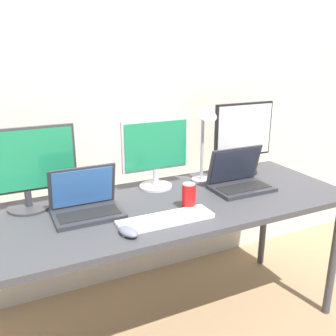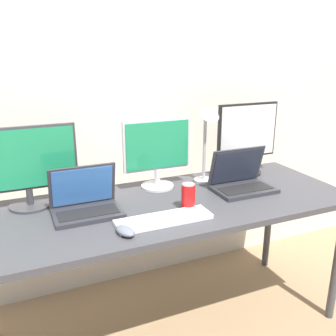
% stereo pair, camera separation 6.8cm
% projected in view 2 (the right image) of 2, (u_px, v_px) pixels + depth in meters
% --- Properties ---
extents(ground_plane, '(16.00, 16.00, 0.00)m').
position_uv_depth(ground_plane, '(168.00, 326.00, 2.08)').
color(ground_plane, '#9E7F5B').
extents(wall_back, '(7.00, 0.08, 2.60)m').
position_uv_depth(wall_back, '(128.00, 79.00, 2.20)').
color(wall_back, silver).
rests_on(wall_back, ground).
extents(work_desk, '(1.88, 0.71, 0.74)m').
position_uv_depth(work_desk, '(168.00, 214.00, 1.87)').
color(work_desk, '#424247').
rests_on(work_desk, ground).
extents(monitor_left, '(0.47, 0.20, 0.39)m').
position_uv_depth(monitor_left, '(26.00, 165.00, 1.75)').
color(monitor_left, '#38383D').
rests_on(monitor_left, work_desk).
extents(monitor_center, '(0.38, 0.18, 0.38)m').
position_uv_depth(monitor_center, '(157.00, 151.00, 2.00)').
color(monitor_center, silver).
rests_on(monitor_center, work_desk).
extents(monitor_right, '(0.40, 0.20, 0.43)m').
position_uv_depth(monitor_right, '(247.00, 137.00, 2.23)').
color(monitor_right, black).
rests_on(monitor_right, work_desk).
extents(laptop_silver, '(0.31, 0.21, 0.22)m').
position_uv_depth(laptop_silver, '(86.00, 203.00, 1.72)').
color(laptop_silver, '#2D2D33').
rests_on(laptop_silver, work_desk).
extents(laptop_secondary, '(0.32, 0.21, 0.22)m').
position_uv_depth(laptop_secondary, '(241.00, 180.00, 2.01)').
color(laptop_secondary, '#2D2D33').
rests_on(laptop_secondary, work_desk).
extents(keyboard_main, '(0.43, 0.13, 0.02)m').
position_uv_depth(keyboard_main, '(164.00, 219.00, 1.65)').
color(keyboard_main, white).
rests_on(keyboard_main, work_desk).
extents(mouse_by_keyboard, '(0.09, 0.12, 0.03)m').
position_uv_depth(mouse_by_keyboard, '(125.00, 231.00, 1.53)').
color(mouse_by_keyboard, slate).
rests_on(mouse_by_keyboard, work_desk).
extents(soda_can_near_keyboard, '(0.07, 0.07, 0.13)m').
position_uv_depth(soda_can_near_keyboard, '(188.00, 197.00, 1.76)').
color(soda_can_near_keyboard, red).
rests_on(soda_can_near_keyboard, work_desk).
extents(desk_lamp, '(0.11, 0.18, 0.47)m').
position_uv_depth(desk_lamp, '(209.00, 128.00, 2.01)').
color(desk_lamp, '#B7B7BC').
rests_on(desk_lamp, work_desk).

